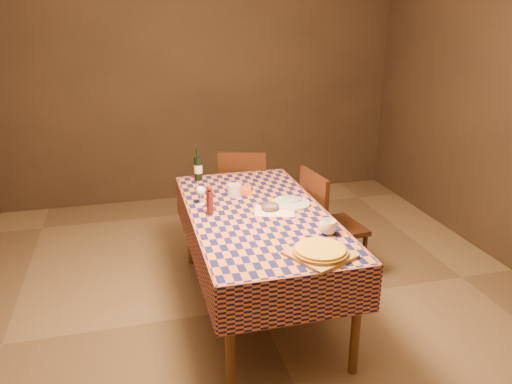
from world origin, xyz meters
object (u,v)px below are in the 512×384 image
Objects in this scene: chair_far at (243,192)px; wine_bottle at (198,168)px; cutting_board at (320,254)px; pizza at (320,250)px; white_plate at (291,203)px; dining_table at (258,222)px; chair_right at (326,221)px; bowl at (270,207)px.

wine_bottle is at bearing -147.58° from chair_far.
pizza reaches higher than cutting_board.
cutting_board is 0.03m from pizza.
pizza is 1.24× the size of white_plate.
dining_table is 0.70m from chair_right.
white_plate is at bearing -52.07° from wine_bottle.
chair_right is (0.45, 1.00, -0.28)m from pizza.
wine_bottle is 0.92m from white_plate.
dining_table is 1.98× the size of chair_far.
bowl is 0.19m from white_plate.
white_plate is at bearing 83.43° from cutting_board.
bowl is (0.09, 0.02, 0.10)m from dining_table.
cutting_board reaches higher than white_plate.
pizza reaches higher than white_plate.
chair_right reaches higher than pizza.
chair_far is (0.15, 1.08, -0.17)m from dining_table.
white_plate is 0.30× the size of chair_far.
white_plate is 0.48m from chair_right.
chair_right is at bearing -59.33° from chair_far.
bowl is at bearing -93.06° from chair_far.
pizza is 0.37× the size of chair_right.
chair_far is at bearing 86.94° from bowl.
pizza is at bearing -96.57° from white_plate.
chair_right is at bearing 23.37° from dining_table.
cutting_board is 1.13m from chair_right.
cutting_board is 0.75m from bowl.
pizza is at bearing -73.01° from wine_bottle.
wine_bottle reaches higher than white_plate.
dining_table is 6.61× the size of white_plate.
bowl reaches higher than cutting_board.
cutting_board is 1.14× the size of white_plate.
pizza is at bearing -76.67° from dining_table.
chair_right is (0.92, -0.53, -0.35)m from wine_bottle.
chair_far is at bearing 120.67° from chair_right.
bowl is (-0.08, 0.75, -0.02)m from pizza.
chair_far is at bearing 90.82° from cutting_board.
chair_far is at bearing 96.80° from white_plate.
pizza is 0.75m from bowl.
wine_bottle is (-0.38, 0.78, 0.08)m from bowl.
bowl is at bearing 10.01° from dining_table.
chair_far is (-0.12, 1.00, -0.26)m from white_plate.
chair_far is (-0.03, 1.81, -0.26)m from cutting_board.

